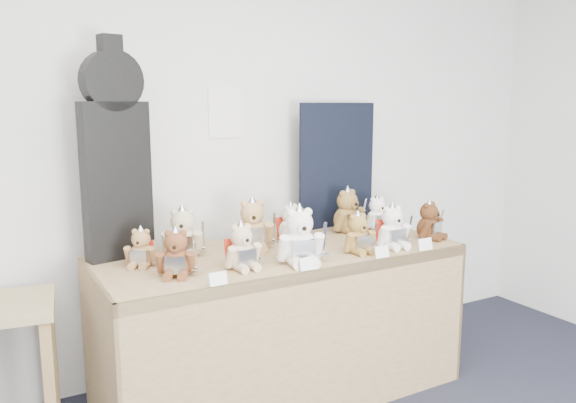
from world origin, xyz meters
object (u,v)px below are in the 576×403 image
display_table (287,285)px  teddy_front_centre (300,238)px  teddy_front_left (242,248)px  teddy_back_right (348,213)px  teddy_back_end (377,214)px  teddy_back_far_left (141,249)px  teddy_front_right (358,235)px  teddy_front_far_left (176,255)px  teddy_front_far_right (392,229)px  teddy_back_centre_left (253,227)px  guitar_case (115,152)px  teddy_back_left (183,235)px  teddy_front_end (430,222)px  teddy_back_centre_right (291,225)px

display_table → teddy_front_centre: 0.36m
teddy_front_left → teddy_back_right: 1.01m
teddy_back_end → teddy_back_far_left: bearing=-176.9°
teddy_front_right → teddy_back_right: size_ratio=0.80×
teddy_front_far_left → teddy_front_far_right: 1.24m
teddy_back_centre_left → teddy_back_end: bearing=22.7°
teddy_front_far_right → guitar_case: bearing=163.0°
teddy_front_centre → teddy_back_left: bearing=151.1°
teddy_front_far_left → teddy_back_far_left: 0.26m
display_table → teddy_front_right: 0.48m
teddy_front_far_right → teddy_front_end: 0.33m
teddy_front_far_right → teddy_back_end: (0.22, 0.41, -0.01)m
teddy_front_right → teddy_front_end: size_ratio=0.96×
teddy_front_centre → teddy_back_centre_left: teddy_front_centre is taller
teddy_front_centre → teddy_back_right: size_ratio=1.05×
teddy_front_centre → teddy_back_end: (0.84, 0.44, -0.03)m
teddy_back_centre_right → teddy_back_end: (0.65, 0.01, -0.00)m
teddy_front_end → teddy_back_end: (-0.11, 0.37, -0.01)m
display_table → teddy_back_centre_left: (-0.12, 0.19, 0.30)m
teddy_front_right → teddy_back_left: teddy_back_left is taller
teddy_front_right → teddy_back_end: bearing=42.5°
teddy_back_centre_left → teddy_back_far_left: bearing=-157.7°
teddy_front_left → teddy_back_right: (0.92, 0.41, 0.02)m
teddy_front_left → teddy_front_end: same height
teddy_back_far_left → teddy_back_right: bearing=37.7°
teddy_front_end → teddy_back_centre_left: teddy_back_centre_left is taller
guitar_case → teddy_front_right: bearing=-35.7°
teddy_front_left → teddy_back_far_left: 0.51m
teddy_front_right → guitar_case: bearing=155.5°
teddy_front_right → teddy_back_centre_left: (-0.47, 0.35, 0.03)m
guitar_case → teddy_front_centre: bearing=-46.9°
display_table → teddy_front_far_left: bearing=-172.5°
teddy_front_far_left → teddy_back_right: (1.24, 0.37, 0.02)m
guitar_case → teddy_front_left: (0.48, -0.50, -0.46)m
display_table → teddy_back_end: size_ratio=8.24×
teddy_back_left → teddy_back_far_left: size_ratio=1.36×
teddy_front_end → guitar_case: bearing=146.2°
guitar_case → teddy_back_left: guitar_case is taller
guitar_case → teddy_back_centre_right: guitar_case is taller
teddy_back_centre_left → display_table: bearing=-39.9°
display_table → teddy_front_left: bearing=-158.9°
guitar_case → teddy_back_centre_right: size_ratio=4.50×
teddy_front_centre → teddy_back_far_left: 0.80m
teddy_back_centre_left → teddy_front_left: bearing=-104.8°
guitar_case → teddy_back_centre_left: guitar_case is taller
teddy_front_far_left → teddy_back_centre_left: bearing=51.5°
guitar_case → teddy_back_centre_left: bearing=-25.4°
teddy_front_end → display_table: bearing=154.7°
teddy_front_far_right → teddy_back_far_left: (-1.34, 0.31, -0.02)m
teddy_front_far_left → teddy_front_end: teddy_front_end is taller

